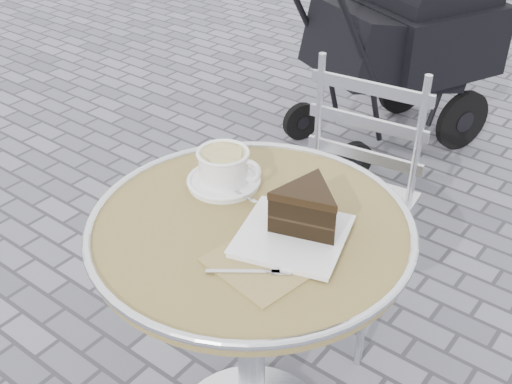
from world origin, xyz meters
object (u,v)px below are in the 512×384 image
Objects in this scene: cake_plate_set at (303,215)px; bistro_chair at (355,171)px; cappuccino_set at (224,170)px; baby_stroller at (401,46)px; cafe_table at (251,281)px.

cake_plate_set is 0.41× the size of bistro_chair.
baby_stroller is (-0.36, 1.67, -0.28)m from cappuccino_set.
bistro_chair reaches higher than cake_plate_set.
baby_stroller is (-0.62, 1.72, -0.30)m from cake_plate_set.
bistro_chair is (-0.20, 0.60, -0.26)m from cake_plate_set.
cafe_table is 0.64m from bistro_chair.
cake_plate_set is 1.86m from baby_stroller.
baby_stroller is (-0.50, 1.76, -0.08)m from cafe_table.
bistro_chair is 0.74× the size of baby_stroller.
cappuccino_set is 0.24× the size of bistro_chair.
cafe_table is at bearing 179.37° from cake_plate_set.
cake_plate_set is at bearing -32.23° from cappuccino_set.
bistro_chair is (-0.09, 0.63, -0.04)m from cafe_table.
cake_plate_set reaches higher than cafe_table.
cappuccino_set is 0.18× the size of baby_stroller.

